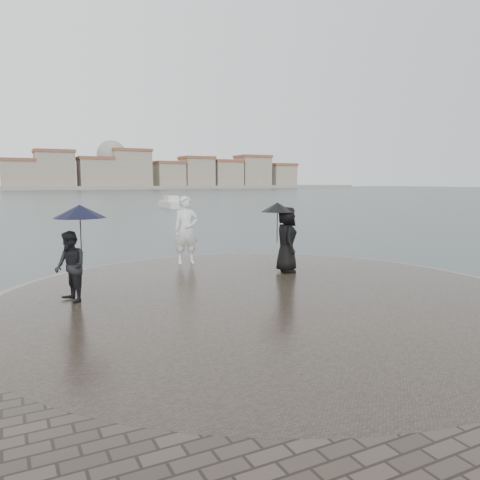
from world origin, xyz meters
TOP-DOWN VIEW (x-y plane):
  - ground at (0.00, 0.00)m, footprint 400.00×400.00m
  - kerb_ring at (0.00, 3.50)m, footprint 12.50×12.50m
  - quay_tip at (0.00, 3.50)m, footprint 11.90×11.90m
  - statue at (-0.18, 8.09)m, footprint 0.83×0.62m
  - visitor_left at (-3.90, 4.86)m, footprint 1.18×1.11m
  - visitor_right at (1.77, 5.53)m, footprint 1.15×1.09m
  - boats at (-2.81, 40.02)m, footprint 32.03×11.64m

SIDE VIEW (x-z plane):
  - ground at x=0.00m, z-range 0.00..0.00m
  - kerb_ring at x=0.00m, z-range 0.00..0.32m
  - quay_tip at x=0.00m, z-range 0.00..0.36m
  - boats at x=-2.81m, z-range -0.37..1.13m
  - statue at x=-0.18m, z-range 0.36..2.44m
  - visitor_right at x=1.77m, z-range 0.48..2.43m
  - visitor_left at x=-3.90m, z-range 0.50..2.54m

